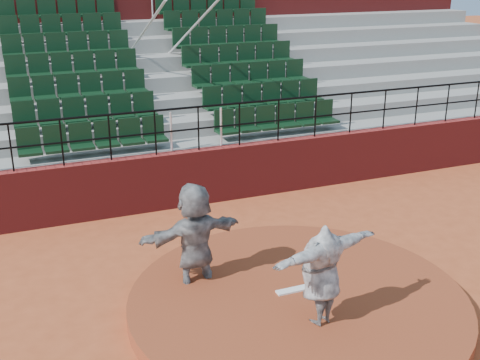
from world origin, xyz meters
name	(u,v)px	position (x,y,z in m)	size (l,w,h in m)	color
ground	(297,308)	(0.00, 0.00, 0.00)	(90.00, 90.00, 0.00)	#AF4C27
pitchers_mound	(298,302)	(0.00, 0.00, 0.12)	(5.50, 5.50, 0.25)	brown
pitching_rubber	(294,290)	(0.00, 0.15, 0.27)	(0.60, 0.15, 0.03)	white
boundary_wall	(200,176)	(0.00, 5.00, 0.65)	(24.00, 0.30, 1.30)	maroon
wall_railing	(198,119)	(0.00, 5.00, 2.03)	(24.04, 0.05, 1.03)	black
seating_deck	(158,110)	(0.00, 8.65, 1.44)	(24.00, 5.97, 4.63)	gray
press_box_facade	(124,21)	(0.00, 12.60, 3.55)	(24.00, 3.00, 7.10)	maroon
pitcher	(322,275)	(-0.05, -0.80, 1.04)	(1.95, 0.53, 1.59)	black
fielder	(195,239)	(-1.36, 1.16, 0.99)	(1.83, 0.58, 1.97)	black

